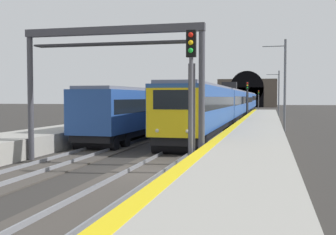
# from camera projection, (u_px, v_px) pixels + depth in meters

# --- Properties ---
(ground_plane) EXTENTS (320.00, 320.00, 0.00)m
(ground_plane) POSITION_uv_depth(u_px,v_px,m) (146.00, 174.00, 17.10)
(ground_plane) COLOR #302D2B
(platform_right) EXTENTS (112.00, 3.58, 1.03)m
(platform_right) POSITION_uv_depth(u_px,v_px,m) (243.00, 165.00, 16.16)
(platform_right) COLOR #9E9B93
(platform_right) RESTS_ON ground_plane
(platform_right_edge_strip) EXTENTS (112.00, 0.50, 0.01)m
(platform_right_edge_strip) POSITION_uv_depth(u_px,v_px,m) (203.00, 150.00, 16.50)
(platform_right_edge_strip) COLOR yellow
(platform_right_edge_strip) RESTS_ON platform_right
(track_main_line) EXTENTS (160.00, 3.02, 0.21)m
(track_main_line) POSITION_uv_depth(u_px,v_px,m) (146.00, 173.00, 17.09)
(track_main_line) COLOR #423D38
(track_main_line) RESTS_ON ground_plane
(track_adjacent_line) EXTENTS (160.00, 3.01, 0.21)m
(track_adjacent_line) POSITION_uv_depth(u_px,v_px,m) (40.00, 168.00, 18.21)
(track_adjacent_line) COLOR #423D38
(track_adjacent_line) RESTS_ON ground_plane
(train_main_approaching) EXTENTS (80.58, 2.90, 4.89)m
(train_main_approaching) POSITION_uv_depth(u_px,v_px,m) (236.00, 103.00, 60.61)
(train_main_approaching) COLOR #264C99
(train_main_approaching) RESTS_ON ground_plane
(train_adjacent_platform) EXTENTS (39.92, 3.45, 3.73)m
(train_adjacent_platform) POSITION_uv_depth(u_px,v_px,m) (173.00, 107.00, 42.76)
(train_adjacent_platform) COLOR #264C99
(train_adjacent_platform) RESTS_ON ground_plane
(railway_signal_near) EXTENTS (0.39, 0.38, 5.70)m
(railway_signal_near) POSITION_uv_depth(u_px,v_px,m) (191.00, 89.00, 16.67)
(railway_signal_near) COLOR #4C4C54
(railway_signal_near) RESTS_ON ground_plane
(railway_signal_mid) EXTENTS (0.39, 0.38, 5.15)m
(railway_signal_mid) POSITION_uv_depth(u_px,v_px,m) (247.00, 97.00, 56.17)
(railway_signal_mid) COLOR #38383D
(railway_signal_mid) RESTS_ON ground_plane
(railway_signal_far) EXTENTS (0.39, 0.38, 4.88)m
(railway_signal_far) POSITION_uv_depth(u_px,v_px,m) (259.00, 98.00, 106.42)
(railway_signal_far) COLOR #4C4C54
(railway_signal_far) RESTS_ON ground_plane
(overhead_signal_gantry) EXTENTS (0.70, 8.76, 6.35)m
(overhead_signal_gantry) POSITION_uv_depth(u_px,v_px,m) (112.00, 59.00, 19.74)
(overhead_signal_gantry) COLOR #3F3F47
(overhead_signal_gantry) RESTS_ON ground_plane
(tunnel_portal) EXTENTS (3.02, 18.04, 11.14)m
(tunnel_portal) POSITION_uv_depth(u_px,v_px,m) (247.00, 93.00, 131.30)
(tunnel_portal) COLOR #51473D
(tunnel_portal) RESTS_ON ground_plane
(catenary_mast_near) EXTENTS (0.22, 2.11, 8.24)m
(catenary_mast_near) POSITION_uv_depth(u_px,v_px,m) (285.00, 84.00, 37.91)
(catenary_mast_near) COLOR #595B60
(catenary_mast_near) RESTS_ON ground_plane
(catenary_mast_far) EXTENTS (0.22, 2.10, 7.30)m
(catenary_mast_far) POSITION_uv_depth(u_px,v_px,m) (279.00, 93.00, 67.59)
(catenary_mast_far) COLOR #595B60
(catenary_mast_far) RESTS_ON ground_plane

